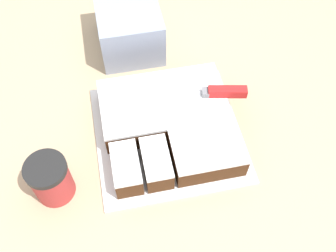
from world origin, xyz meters
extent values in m
plane|color=#4C4742|center=(0.00, 0.00, 0.00)|extent=(8.00, 8.00, 0.00)
cube|color=tan|center=(0.00, 0.00, 0.45)|extent=(1.40, 1.10, 0.90)
cube|color=white|center=(-0.03, -0.09, 0.91)|extent=(0.34, 0.34, 0.01)
cube|color=#472814|center=(-0.03, -0.03, 0.94)|extent=(0.29, 0.17, 0.05)
cube|color=white|center=(-0.03, -0.03, 0.97)|extent=(0.29, 0.17, 0.01)
cube|color=#472814|center=(0.04, -0.18, 0.94)|extent=(0.15, 0.12, 0.05)
cube|color=white|center=(0.04, -0.18, 0.97)|extent=(0.15, 0.12, 0.01)
cube|color=#472814|center=(-0.14, -0.18, 0.94)|extent=(0.06, 0.11, 0.05)
cube|color=white|center=(-0.14, -0.18, 0.97)|extent=(0.06, 0.11, 0.01)
cube|color=#472814|center=(-0.07, -0.18, 0.94)|extent=(0.06, 0.11, 0.05)
cube|color=white|center=(-0.07, -0.18, 0.97)|extent=(0.06, 0.11, 0.01)
cube|color=silver|center=(-0.04, -0.02, 0.97)|extent=(0.24, 0.07, 0.00)
cube|color=slate|center=(0.07, -0.04, 0.98)|extent=(0.02, 0.03, 0.02)
cube|color=red|center=(0.12, -0.05, 0.98)|extent=(0.09, 0.04, 0.02)
cylinder|color=#B23333|center=(-0.29, -0.19, 0.95)|extent=(0.08, 0.08, 0.09)
cylinder|color=black|center=(-0.29, -0.19, 1.00)|extent=(0.09, 0.09, 0.01)
cube|color=#8C99B2|center=(-0.07, 0.23, 0.97)|extent=(0.16, 0.20, 0.13)
camera|label=1|loc=(-0.13, -0.59, 1.69)|focal=42.00mm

